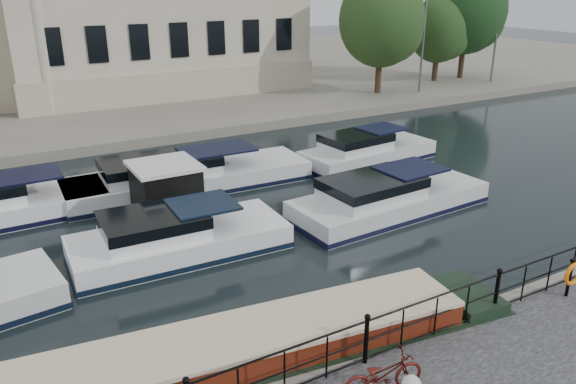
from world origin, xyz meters
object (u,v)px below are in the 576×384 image
at_px(bicycle, 383,374).
at_px(harbour_hut, 167,194).
at_px(life_ring_post, 573,274).
at_px(narrowboat, 197,376).

relative_size(bicycle, harbour_hut, 0.55).
xyz_separation_m(life_ring_post, narrowboat, (-9.51, 2.08, -0.86)).
distance_m(narrowboat, harbour_hut, 9.64).
distance_m(life_ring_post, narrowboat, 9.77).
height_order(bicycle, narrowboat, bicycle).
relative_size(bicycle, narrowboat, 0.11).
bearing_deg(harbour_hut, narrowboat, -104.95).
height_order(narrowboat, harbour_hut, harbour_hut).
bearing_deg(harbour_hut, life_ring_post, -58.44).
xyz_separation_m(life_ring_post, harbour_hut, (-7.06, 11.39, -0.27)).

